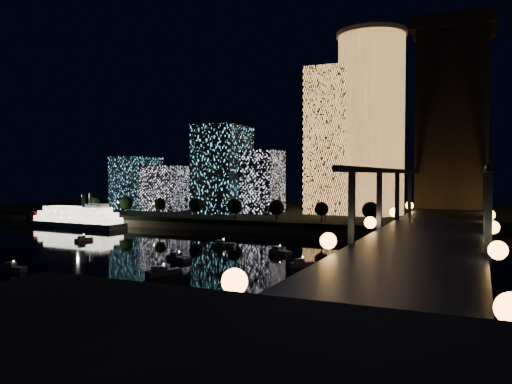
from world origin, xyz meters
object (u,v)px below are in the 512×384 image
at_px(tower_rectangular, 332,141).
at_px(riverboat, 74,218).
at_px(truss_bridge, 457,214).
at_px(tower_cylindrical, 371,124).

relative_size(tower_rectangular, riverboat, 1.32).
height_order(truss_bridge, riverboat, truss_bridge).
xyz_separation_m(tower_rectangular, truss_bridge, (64.27, -131.98, -25.11)).
bearing_deg(tower_rectangular, tower_cylindrical, 4.66).
bearing_deg(tower_cylindrical, tower_rectangular, -175.34).
xyz_separation_m(tower_rectangular, riverboat, (-105.19, -67.98, -37.15)).
height_order(tower_cylindrical, truss_bridge, tower_cylindrical).
distance_m(tower_cylindrical, tower_rectangular, 21.04).
relative_size(tower_rectangular, truss_bridge, 0.27).
height_order(tower_cylindrical, riverboat, tower_cylindrical).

